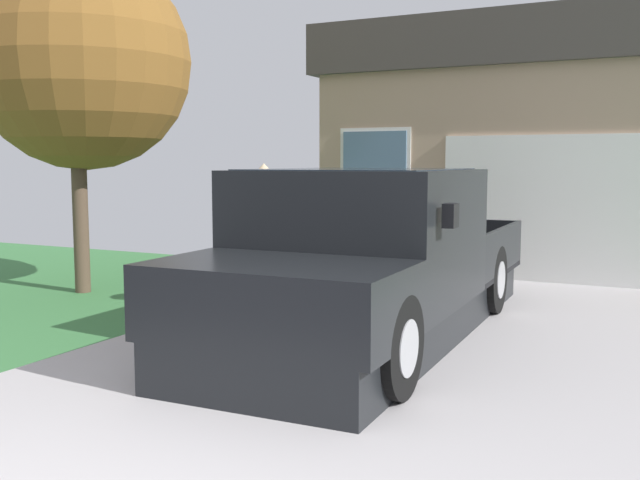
# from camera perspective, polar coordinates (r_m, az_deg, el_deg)

# --- Properties ---
(pickup_truck) EXTENTS (2.27, 5.62, 1.72)m
(pickup_truck) POSITION_cam_1_polar(r_m,az_deg,el_deg) (7.25, 3.34, -1.90)
(pickup_truck) COLOR black
(pickup_truck) RESTS_ON ground
(person_with_hat) EXTENTS (0.48, 0.47, 1.77)m
(person_with_hat) POSITION_cam_1_polar(r_m,az_deg,el_deg) (8.42, -4.39, 1.13)
(person_with_hat) COLOR brown
(person_with_hat) RESTS_ON ground
(handbag) EXTENTS (0.29, 0.21, 0.41)m
(handbag) POSITION_cam_1_polar(r_m,az_deg,el_deg) (8.31, -4.47, -5.37)
(handbag) COLOR beige
(handbag) RESTS_ON ground
(house_with_garage) EXTENTS (9.85, 6.37, 4.05)m
(house_with_garage) POSITION_cam_1_polar(r_m,az_deg,el_deg) (14.17, 23.39, 6.74)
(house_with_garage) COLOR tan
(house_with_garage) RESTS_ON ground
(front_yard_tree) EXTENTS (2.96, 2.92, 4.82)m
(front_yard_tree) POSITION_cam_1_polar(r_m,az_deg,el_deg) (10.65, -18.42, 14.24)
(front_yard_tree) COLOR brown
(front_yard_tree) RESTS_ON ground
(wheeled_trash_bin) EXTENTS (0.60, 0.72, 1.14)m
(wheeled_trash_bin) POSITION_cam_1_polar(r_m,az_deg,el_deg) (11.56, -4.71, 0.32)
(wheeled_trash_bin) COLOR #286B38
(wheeled_trash_bin) RESTS_ON ground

